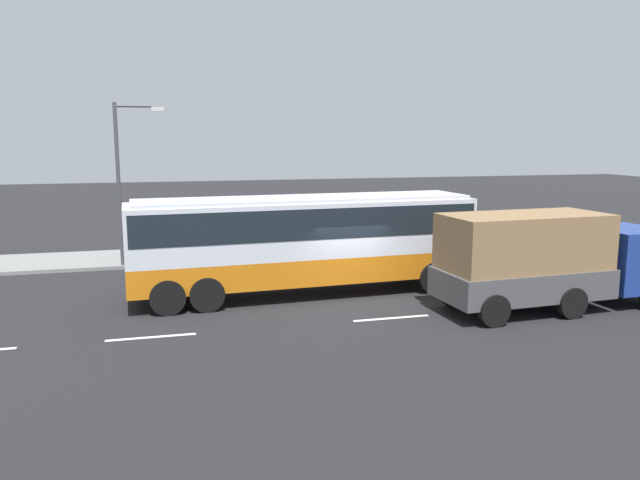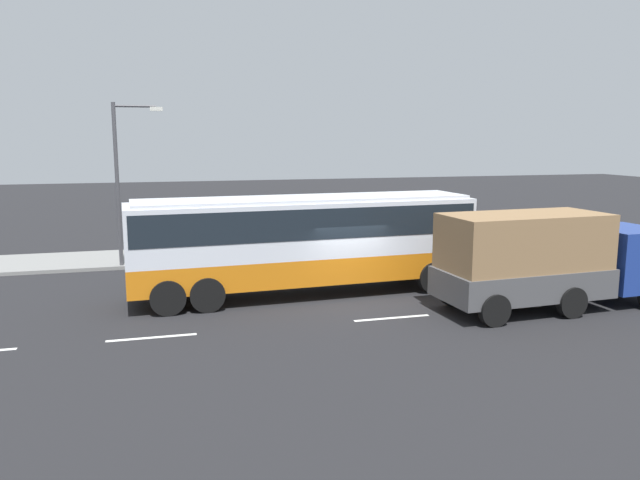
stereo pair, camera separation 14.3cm
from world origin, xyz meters
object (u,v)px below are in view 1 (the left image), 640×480
pedestrian_near_curb (373,227)px  street_lamp (124,172)px  cargo_truck (549,258)px  coach_bus (305,234)px

pedestrian_near_curb → street_lamp: street_lamp is taller
cargo_truck → pedestrian_near_curb: cargo_truck is taller
coach_bus → street_lamp: 8.87m
pedestrian_near_curb → coach_bus: bearing=135.9°
coach_bus → street_lamp: street_lamp is taller
street_lamp → pedestrian_near_curb: bearing=9.2°
cargo_truck → street_lamp: (-13.15, 9.86, 2.37)m
cargo_truck → pedestrian_near_curb: bearing=95.1°
coach_bus → street_lamp: (-6.12, 6.12, 1.91)m
cargo_truck → street_lamp: bearing=140.1°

